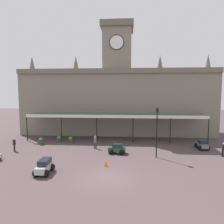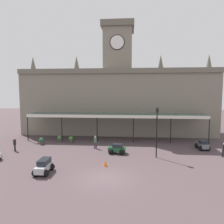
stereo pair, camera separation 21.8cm
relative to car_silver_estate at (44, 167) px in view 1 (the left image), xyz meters
The scene contains 14 objects.
ground_plane 5.82m from the car_silver_estate, ahead, with size 140.00×140.00×0.00m, color #4D3D41.
station_building 20.83m from the car_silver_estate, 73.31° to the left, with size 33.06×7.12×19.10m.
entrance_canopy 14.96m from the car_silver_estate, 66.76° to the left, with size 26.95×3.26×4.12m.
car_silver_estate is the anchor object (origin of this frame).
car_green_sedan 9.12m from the car_silver_estate, 45.79° to the left, with size 2.13×1.65×1.19m.
car_grey_sedan 19.62m from the car_silver_estate, 28.15° to the left, with size 1.58×2.09×1.19m.
pedestrian_near_entrance 19.55m from the car_silver_estate, 18.22° to the left, with size 0.34×0.35×1.67m.
pedestrian_crossing_forecourt 9.12m from the car_silver_estate, 68.11° to the left, with size 0.39×0.34×1.67m.
pedestrian_beside_cars 9.24m from the car_silver_estate, 135.06° to the left, with size 0.34×0.37×1.67m.
victorian_lamppost 12.49m from the car_silver_estate, 26.19° to the left, with size 0.30×0.30×5.73m.
traffic_cone 5.86m from the car_silver_estate, 22.02° to the left, with size 0.40×0.40×0.61m, color orange.
planter_forecourt_centre 10.89m from the car_silver_estate, 114.73° to the left, with size 0.60×0.60×0.96m.
planter_by_canopy 11.63m from the car_silver_estate, 102.14° to the left, with size 0.60×0.60×0.96m.
planter_near_kerb 11.14m from the car_silver_estate, 93.27° to the left, with size 0.60×0.60×0.96m.
Camera 1 is at (1.79, -16.95, 7.46)m, focal length 32.93 mm.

